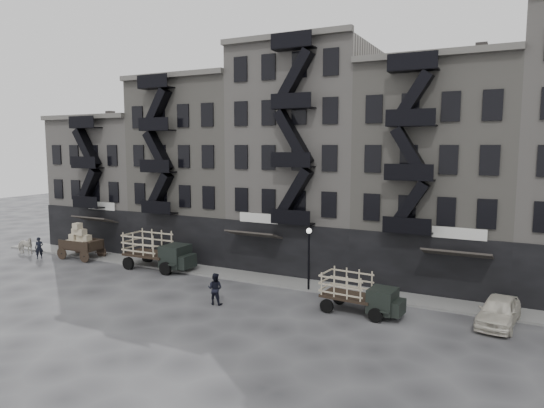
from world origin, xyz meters
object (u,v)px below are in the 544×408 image
at_px(stake_truck_west, 158,248).
at_px(stake_truck_east, 359,291).
at_px(horse, 25,245).
at_px(wagon, 80,238).
at_px(car_east, 499,311).
at_px(pedestrian_mid, 215,289).
at_px(pedestrian_west, 39,248).

distance_m(stake_truck_west, stake_truck_east, 17.23).
bearing_deg(stake_truck_west, stake_truck_east, -9.10).
height_order(horse, wagon, wagon).
bearing_deg(car_east, horse, -172.23).
distance_m(wagon, pedestrian_mid, 17.74).
bearing_deg(car_east, pedestrian_west, -171.25).
height_order(car_east, pedestrian_mid, pedestrian_mid).
relative_size(horse, pedestrian_mid, 0.93).
distance_m(wagon, pedestrian_west, 3.66).
bearing_deg(horse, pedestrian_west, -111.76).
bearing_deg(car_east, stake_truck_east, -159.55).
relative_size(stake_truck_west, car_east, 1.28).
distance_m(car_east, pedestrian_mid, 16.10).
xyz_separation_m(horse, pedestrian_west, (2.72, -0.60, 0.15)).
bearing_deg(pedestrian_mid, stake_truck_east, -173.78).
bearing_deg(car_east, wagon, -173.96).
relative_size(wagon, pedestrian_mid, 1.89).
bearing_deg(pedestrian_west, stake_truck_east, -50.73).
relative_size(car_east, pedestrian_west, 2.47).
bearing_deg(stake_truck_west, pedestrian_west, -171.78).
bearing_deg(pedestrian_west, horse, 118.59).
height_order(wagon, pedestrian_west, wagon).
relative_size(stake_truck_east, pedestrian_west, 2.61).
distance_m(stake_truck_west, pedestrian_mid, 10.07).
distance_m(horse, pedestrian_mid, 23.26).
relative_size(horse, stake_truck_east, 0.38).
distance_m(wagon, stake_truck_east, 25.49).
bearing_deg(stake_truck_west, wagon, -179.48).
bearing_deg(pedestrian_west, car_east, -47.70).
height_order(car_east, pedestrian_west, pedestrian_west).
bearing_deg(pedestrian_mid, car_east, -175.25).
distance_m(wagon, stake_truck_west, 8.34).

